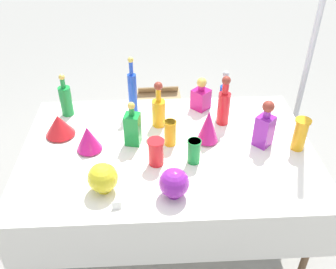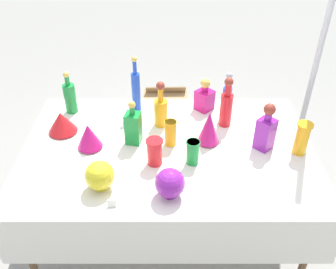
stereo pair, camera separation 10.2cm
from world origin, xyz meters
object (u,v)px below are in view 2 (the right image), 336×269
(fluted_vase_0, at_px, (62,122))
(cardboard_box_behind_right, at_px, (166,113))
(fluted_vase_1, at_px, (89,136))
(round_bowl_1, at_px, (100,175))
(tall_bottle_4, at_px, (136,89))
(canopy_pole, at_px, (320,51))
(fluted_vase_2, at_px, (209,127))
(slender_vase_3, at_px, (193,151))
(round_bowl_0, at_px, (170,183))
(tall_bottle_2, at_px, (227,99))
(slender_vase_0, at_px, (302,138))
(tall_bottle_0, at_px, (70,97))
(square_decanter_2, at_px, (266,129))
(square_decanter_0, at_px, (133,126))
(slender_vase_2, at_px, (155,151))
(cardboard_box_behind_left, at_px, (119,138))
(square_decanter_1, at_px, (205,97))
(tall_bottle_3, at_px, (161,109))
(slender_vase_1, at_px, (170,132))
(tall_bottle_1, at_px, (227,106))

(fluted_vase_0, bearing_deg, cardboard_box_behind_right, 59.97)
(fluted_vase_1, distance_m, round_bowl_1, 0.38)
(tall_bottle_4, bearing_deg, canopy_pole, 11.31)
(fluted_vase_2, height_order, cardboard_box_behind_right, fluted_vase_2)
(slender_vase_3, distance_m, round_bowl_0, 0.30)
(tall_bottle_2, bearing_deg, slender_vase_0, -46.26)
(slender_vase_0, xyz_separation_m, fluted_vase_2, (-0.55, 0.10, 0.00))
(tall_bottle_0, relative_size, square_decanter_2, 0.98)
(tall_bottle_4, bearing_deg, tall_bottle_2, -7.47)
(tall_bottle_4, bearing_deg, square_decanter_0, -88.87)
(square_decanter_2, distance_m, slender_vase_2, 0.69)
(tall_bottle_2, height_order, cardboard_box_behind_left, tall_bottle_2)
(square_decanter_1, height_order, slender_vase_3, square_decanter_1)
(tall_bottle_3, bearing_deg, cardboard_box_behind_right, 88.63)
(round_bowl_1, distance_m, cardboard_box_behind_left, 1.51)
(slender_vase_3, height_order, canopy_pole, canopy_pole)
(cardboard_box_behind_right, bearing_deg, tall_bottle_4, -102.90)
(square_decanter_2, relative_size, fluted_vase_2, 1.41)
(slender_vase_1, bearing_deg, tall_bottle_2, 40.30)
(tall_bottle_2, height_order, fluted_vase_0, tall_bottle_2)
(fluted_vase_2, bearing_deg, square_decanter_0, 178.88)
(square_decanter_0, height_order, round_bowl_0, square_decanter_0)
(tall_bottle_3, xyz_separation_m, round_bowl_1, (-0.32, -0.62, -0.03))
(tall_bottle_3, relative_size, slender_vase_3, 2.11)
(round_bowl_1, bearing_deg, slender_vase_2, 35.87)
(slender_vase_0, relative_size, slender_vase_2, 1.27)
(tall_bottle_2, height_order, square_decanter_0, tall_bottle_2)
(fluted_vase_0, height_order, cardboard_box_behind_right, fluted_vase_0)
(tall_bottle_4, bearing_deg, round_bowl_1, -99.96)
(slender_vase_0, distance_m, round_bowl_1, 1.21)
(tall_bottle_0, height_order, fluted_vase_2, tall_bottle_0)
(tall_bottle_3, bearing_deg, square_decanter_1, 33.14)
(tall_bottle_4, xyz_separation_m, slender_vase_2, (0.15, -0.60, -0.08))
(tall_bottle_1, bearing_deg, square_decanter_1, 122.25)
(slender_vase_0, distance_m, canopy_pole, 0.86)
(fluted_vase_0, bearing_deg, round_bowl_0, -39.78)
(tall_bottle_0, distance_m, round_bowl_1, 0.85)
(square_decanter_0, bearing_deg, tall_bottle_1, 17.93)
(tall_bottle_2, xyz_separation_m, square_decanter_1, (-0.14, 0.09, -0.04))
(slender_vase_2, xyz_separation_m, cardboard_box_behind_left, (-0.38, 1.11, -0.72))
(tall_bottle_1, height_order, slender_vase_3, tall_bottle_1)
(tall_bottle_1, bearing_deg, tall_bottle_4, 162.46)
(square_decanter_0, xyz_separation_m, square_decanter_2, (0.81, -0.06, 0.02))
(tall_bottle_3, xyz_separation_m, fluted_vase_1, (-0.44, -0.26, -0.03))
(tall_bottle_2, height_order, cardboard_box_behind_right, tall_bottle_2)
(tall_bottle_1, bearing_deg, slender_vase_0, -36.32)
(slender_vase_1, bearing_deg, slender_vase_2, -116.28)
(slender_vase_3, bearing_deg, square_decanter_0, 150.13)
(fluted_vase_1, bearing_deg, cardboard_box_behind_right, 70.82)
(fluted_vase_2, bearing_deg, tall_bottle_4, 140.31)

